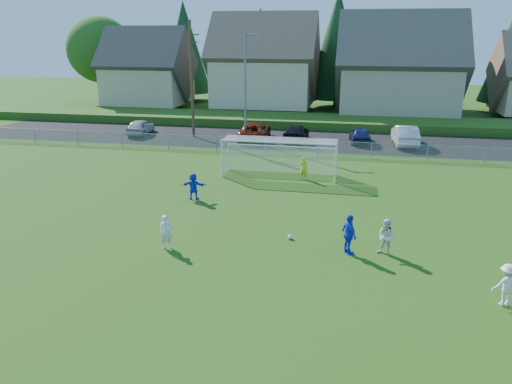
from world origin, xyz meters
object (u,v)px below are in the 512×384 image
car_c (255,131)px  goalkeeper (304,168)px  soccer_ball (290,237)px  player_blue_a (349,234)px  player_white_b (387,237)px  player_blue_b (193,186)px  car_d (296,133)px  car_a (140,127)px  soccer_goal (280,151)px  car_e (360,135)px  car_f (405,135)px  player_white_a (166,232)px  player_white_c (507,285)px

car_c → goalkeeper: bearing=110.5°
soccer_ball → player_blue_a: size_ratio=0.13×
player_white_b → player_blue_b: size_ratio=1.05×
soccer_ball → car_d: car_d is taller
player_blue_b → car_a: (-10.64, 16.91, -0.07)m
car_d → soccer_goal: size_ratio=0.64×
player_blue_a → car_e: size_ratio=0.44×
car_f → car_d: bearing=-2.9°
player_white_a → player_white_c: size_ratio=0.98×
goalkeeper → car_d: 11.86m
player_blue_a → car_a: size_ratio=0.43×
car_c → car_d: (3.57, 0.22, -0.06)m
goalkeeper → soccer_goal: bearing=-4.3°
player_white_b → car_d: 23.37m
car_a → car_d: bearing=176.2°
soccer_ball → soccer_goal: soccer_goal is taller
goalkeeper → car_c: size_ratio=0.27×
player_white_c → car_a: player_white_c is taller
player_white_b → player_blue_b: 11.69m
car_e → soccer_goal: 12.52m
player_white_c → car_d: player_white_c is taller
player_white_a → car_a: bearing=94.6°
player_white_a → car_f: (11.97, 23.64, 0.06)m
player_white_c → soccer_goal: size_ratio=0.21×
player_blue_b → car_e: size_ratio=0.38×
car_a → car_d: (14.35, 0.00, -0.00)m
player_blue_a → soccer_goal: soccer_goal is taller
player_white_a → car_e: player_white_a is taller
soccer_ball → player_white_c: (8.07, -4.27, 0.66)m
car_e → car_f: car_f is taller
player_white_a → car_f: size_ratio=0.30×
player_white_a → soccer_goal: bearing=54.4°
player_blue_a → player_blue_b: 10.43m
car_a → soccer_goal: bearing=139.0°
soccer_goal → player_white_b: bearing=-60.9°
player_white_c → car_f: 25.89m
goalkeeper → soccer_goal: 1.93m
player_white_b → player_blue_a: bearing=-150.7°
goalkeeper → car_a: 20.06m
soccer_ball → car_a: 27.28m
player_white_c → goalkeeper: bearing=-72.4°
player_white_a → goalkeeper: 12.78m
player_white_a → car_d: player_white_a is taller
soccer_ball → car_d: (-2.38, 21.53, 0.58)m
car_c → car_f: size_ratio=1.09×
goalkeeper → car_f: bearing=-107.0°
soccer_goal → car_a: bearing=142.8°
car_c → soccer_goal: soccer_goal is taller
player_blue_b → goalkeeper: 7.70m
player_blue_b → car_d: (3.72, 16.92, -0.07)m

